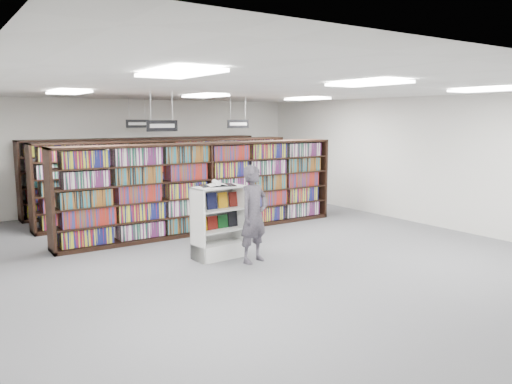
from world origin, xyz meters
TOP-DOWN VIEW (x-y plane):
  - floor at (0.00, 0.00)m, footprint 12.00×12.00m
  - ceiling at (0.00, 0.00)m, footprint 10.00×12.00m
  - wall_back at (0.00, 6.00)m, footprint 10.00×0.10m
  - wall_right at (5.00, 0.00)m, footprint 0.10×12.00m
  - bookshelf_row_near at (0.00, 2.00)m, footprint 7.00×0.60m
  - bookshelf_row_mid at (0.00, 4.00)m, footprint 7.00×0.60m
  - bookshelf_row_far at (0.00, 5.70)m, footprint 7.00×0.60m
  - aisle_sign_left at (-1.50, 1.00)m, footprint 0.65×0.02m
  - aisle_sign_right at (1.50, 3.00)m, footprint 0.65×0.02m
  - aisle_sign_center at (-0.50, 5.00)m, footprint 0.65×0.02m
  - troffer_front_left at (-3.00, -3.00)m, footprint 0.60×1.20m
  - troffer_front_center at (0.00, -3.00)m, footprint 0.60×1.20m
  - troffer_front_right at (3.00, -3.00)m, footprint 0.60×1.20m
  - troffer_back_left at (-3.00, 2.00)m, footprint 0.60×1.20m
  - troffer_back_center at (0.00, 2.00)m, footprint 0.60×1.20m
  - troffer_back_right at (3.00, 2.00)m, footprint 0.60×1.20m
  - endcap_display at (-0.87, -0.06)m, footprint 1.02×0.56m
  - open_book at (-0.86, -0.02)m, footprint 0.73×0.53m
  - shopper at (-0.46, -0.70)m, footprint 0.75×0.59m

SIDE VIEW (x-z plane):
  - floor at x=0.00m, z-range 0.00..0.00m
  - endcap_display at x=-0.87m, z-range -0.22..1.16m
  - shopper at x=-0.46m, z-range 0.00..1.80m
  - bookshelf_row_near at x=0.00m, z-range 0.00..2.10m
  - bookshelf_row_mid at x=0.00m, z-range 0.00..2.10m
  - bookshelf_row_far at x=0.00m, z-range 0.00..2.10m
  - open_book at x=-0.86m, z-range 1.35..1.48m
  - wall_back at x=0.00m, z-range 0.00..3.20m
  - wall_right at x=5.00m, z-range 0.00..3.20m
  - aisle_sign_left at x=-1.50m, z-range 2.13..2.93m
  - aisle_sign_right at x=1.50m, z-range 2.13..2.93m
  - aisle_sign_center at x=-0.50m, z-range 2.13..2.93m
  - troffer_front_left at x=-3.00m, z-range 3.14..3.18m
  - troffer_front_center at x=0.00m, z-range 3.14..3.18m
  - troffer_front_right at x=3.00m, z-range 3.14..3.18m
  - troffer_back_left at x=-3.00m, z-range 3.14..3.18m
  - troffer_back_center at x=0.00m, z-range 3.14..3.18m
  - troffer_back_right at x=3.00m, z-range 3.14..3.18m
  - ceiling at x=0.00m, z-range 3.15..3.25m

